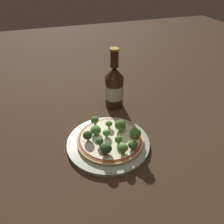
{
  "coord_description": "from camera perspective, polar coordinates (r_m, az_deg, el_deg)",
  "views": [
    {
      "loc": [
        -0.16,
        -0.51,
        0.48
      ],
      "look_at": [
        0.03,
        0.06,
        0.06
      ],
      "focal_mm": 35.0,
      "sensor_mm": 36.0,
      "label": 1
    }
  ],
  "objects": [
    {
      "name": "broccoli_floret_2",
      "position": [
        0.73,
        -4.52,
        -2.1
      ],
      "size": [
        0.03,
        0.03,
        0.03
      ],
      "color": "#7A9E5B",
      "rests_on": "pizza"
    },
    {
      "name": "broccoli_floret_11",
      "position": [
        0.64,
        5.49,
        -8.5
      ],
      "size": [
        0.03,
        0.03,
        0.03
      ],
      "color": "#7A9E5B",
      "rests_on": "pizza"
    },
    {
      "name": "broccoli_floret_3",
      "position": [
        0.68,
        -1.45,
        -5.48
      ],
      "size": [
        0.02,
        0.02,
        0.02
      ],
      "color": "#7A9E5B",
      "rests_on": "pizza"
    },
    {
      "name": "broccoli_floret_0",
      "position": [
        0.67,
        -6.37,
        -6.04
      ],
      "size": [
        0.03,
        0.03,
        0.03
      ],
      "color": "#7A9E5B",
      "rests_on": "pizza"
    },
    {
      "name": "broccoli_floret_10",
      "position": [
        0.62,
        -1.58,
        -9.49
      ],
      "size": [
        0.03,
        0.03,
        0.03
      ],
      "color": "#7A9E5B",
      "rests_on": "pizza"
    },
    {
      "name": "beer_bottle",
      "position": [
        0.83,
        0.6,
        6.61
      ],
      "size": [
        0.07,
        0.07,
        0.23
      ],
      "color": "#381E0F",
      "rests_on": "ground_plane"
    },
    {
      "name": "broccoli_floret_5",
      "position": [
        0.7,
        2.1,
        -3.34
      ],
      "size": [
        0.03,
        0.03,
        0.04
      ],
      "color": "#7A9E5B",
      "rests_on": "pizza"
    },
    {
      "name": "broccoli_floret_8",
      "position": [
        0.68,
        6.16,
        -5.48
      ],
      "size": [
        0.03,
        0.03,
        0.03
      ],
      "color": "#7A9E5B",
      "rests_on": "pizza"
    },
    {
      "name": "broccoli_floret_6",
      "position": [
        0.63,
        2.96,
        -9.31
      ],
      "size": [
        0.03,
        0.03,
        0.03
      ],
      "color": "#7A9E5B",
      "rests_on": "pizza"
    },
    {
      "name": "pizza",
      "position": [
        0.69,
        -0.48,
        -7.14
      ],
      "size": [
        0.21,
        0.21,
        0.01
      ],
      "color": "tan",
      "rests_on": "plate"
    },
    {
      "name": "broccoli_floret_7",
      "position": [
        0.71,
        -0.82,
        -3.1
      ],
      "size": [
        0.02,
        0.02,
        0.02
      ],
      "color": "#7A9E5B",
      "rests_on": "pizza"
    },
    {
      "name": "broccoli_floret_1",
      "position": [
        0.65,
        1.72,
        -7.21
      ],
      "size": [
        0.02,
        0.02,
        0.03
      ],
      "color": "#7A9E5B",
      "rests_on": "pizza"
    },
    {
      "name": "plate",
      "position": [
        0.7,
        -0.98,
        -8.09
      ],
      "size": [
        0.26,
        0.26,
        0.01
      ],
      "color": "#A3B293",
      "rests_on": "ground_plane"
    },
    {
      "name": "broccoli_floret_4",
      "position": [
        0.69,
        -4.28,
        -4.7
      ],
      "size": [
        0.03,
        0.03,
        0.03
      ],
      "color": "#7A9E5B",
      "rests_on": "pizza"
    },
    {
      "name": "ground_plane",
      "position": [
        0.72,
        -0.61,
        -6.88
      ],
      "size": [
        3.0,
        3.0,
        0.0
      ],
      "primitive_type": "plane",
      "color": "#3D2819"
    },
    {
      "name": "broccoli_floret_9",
      "position": [
        0.65,
        -3.18,
        -7.63
      ],
      "size": [
        0.02,
        0.02,
        0.03
      ],
      "color": "#7A9E5B",
      "rests_on": "pizza"
    }
  ]
}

